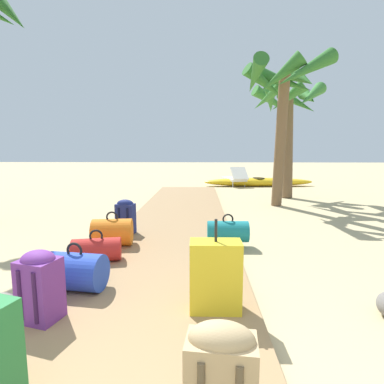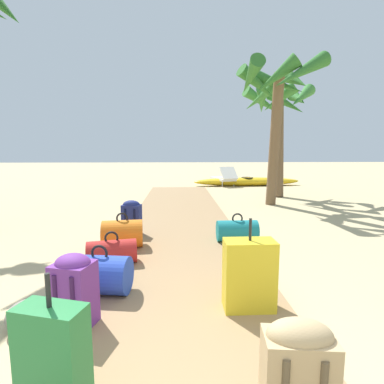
{
  "view_description": "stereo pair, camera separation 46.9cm",
  "coord_description": "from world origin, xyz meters",
  "px_view_note": "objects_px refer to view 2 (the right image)",
  "views": [
    {
      "loc": [
        0.44,
        -0.61,
        1.44
      ],
      "look_at": [
        0.27,
        5.7,
        0.55
      ],
      "focal_mm": 28.2,
      "sensor_mm": 36.0,
      "label": 1
    },
    {
      "loc": [
        -0.03,
        -0.6,
        1.44
      ],
      "look_at": [
        0.27,
        5.7,
        0.55
      ],
      "focal_mm": 28.2,
      "sensor_mm": 36.0,
      "label": 2
    }
  ],
  "objects_px": {
    "duffel_bag_teal": "(237,231)",
    "duffel_bag_blue": "(100,274)",
    "backpack_purple": "(74,288)",
    "palm_tree_near_right": "(276,91)",
    "backpack_tan": "(298,372)",
    "palm_tree_far_right": "(278,110)",
    "suitcase_green": "(53,366)",
    "suitcase_yellow": "(249,275)",
    "kayak": "(247,182)",
    "lounge_chair": "(224,177)",
    "duffel_bag_orange": "(123,234)",
    "backpack_navy": "(132,217)",
    "duffel_bag_red": "(112,252)"
  },
  "relations": [
    {
      "from": "duffel_bag_teal",
      "to": "lounge_chair",
      "type": "bearing_deg",
      "value": 82.74
    },
    {
      "from": "suitcase_green",
      "to": "palm_tree_near_right",
      "type": "height_order",
      "value": "palm_tree_near_right"
    },
    {
      "from": "backpack_tan",
      "to": "lounge_chair",
      "type": "relative_size",
      "value": 0.34
    },
    {
      "from": "palm_tree_far_right",
      "to": "backpack_navy",
      "type": "bearing_deg",
      "value": -130.19
    },
    {
      "from": "backpack_purple",
      "to": "palm_tree_near_right",
      "type": "bearing_deg",
      "value": 59.04
    },
    {
      "from": "duffel_bag_orange",
      "to": "kayak",
      "type": "xyz_separation_m",
      "value": [
        3.56,
        7.84,
        -0.11
      ]
    },
    {
      "from": "backpack_navy",
      "to": "kayak",
      "type": "height_order",
      "value": "backpack_navy"
    },
    {
      "from": "duffel_bag_teal",
      "to": "backpack_navy",
      "type": "xyz_separation_m",
      "value": [
        -1.63,
        0.42,
        0.13
      ]
    },
    {
      "from": "backpack_navy",
      "to": "suitcase_green",
      "type": "bearing_deg",
      "value": -87.75
    },
    {
      "from": "backpack_tan",
      "to": "palm_tree_near_right",
      "type": "relative_size",
      "value": 0.15
    },
    {
      "from": "palm_tree_far_right",
      "to": "lounge_chair",
      "type": "height_order",
      "value": "palm_tree_far_right"
    },
    {
      "from": "palm_tree_near_right",
      "to": "lounge_chair",
      "type": "distance_m",
      "value": 5.14
    },
    {
      "from": "suitcase_yellow",
      "to": "lounge_chair",
      "type": "xyz_separation_m",
      "value": [
        1.26,
        9.61,
        -0.05
      ]
    },
    {
      "from": "duffel_bag_orange",
      "to": "palm_tree_far_right",
      "type": "height_order",
      "value": "palm_tree_far_right"
    },
    {
      "from": "backpack_tan",
      "to": "duffel_bag_orange",
      "type": "bearing_deg",
      "value": 115.44
    },
    {
      "from": "duffel_bag_teal",
      "to": "duffel_bag_blue",
      "type": "height_order",
      "value": "duffel_bag_blue"
    },
    {
      "from": "suitcase_green",
      "to": "suitcase_yellow",
      "type": "relative_size",
      "value": 0.99
    },
    {
      "from": "duffel_bag_red",
      "to": "palm_tree_far_right",
      "type": "xyz_separation_m",
      "value": [
        3.83,
        5.73,
        2.42
      ]
    },
    {
      "from": "duffel_bag_blue",
      "to": "suitcase_yellow",
      "type": "relative_size",
      "value": 0.75
    },
    {
      "from": "palm_tree_far_right",
      "to": "lounge_chair",
      "type": "distance_m",
      "value": 3.81
    },
    {
      "from": "duffel_bag_orange",
      "to": "suitcase_yellow",
      "type": "bearing_deg",
      "value": -51.15
    },
    {
      "from": "duffel_bag_blue",
      "to": "palm_tree_near_right",
      "type": "distance_m",
      "value": 6.34
    },
    {
      "from": "duffel_bag_orange",
      "to": "palm_tree_far_right",
      "type": "xyz_separation_m",
      "value": [
        3.81,
        5.11,
        2.37
      ]
    },
    {
      "from": "palm_tree_far_right",
      "to": "duffel_bag_orange",
      "type": "bearing_deg",
      "value": -126.73
    },
    {
      "from": "suitcase_green",
      "to": "lounge_chair",
      "type": "distance_m",
      "value": 10.94
    },
    {
      "from": "duffel_bag_teal",
      "to": "duffel_bag_red",
      "type": "distance_m",
      "value": 1.87
    },
    {
      "from": "duffel_bag_blue",
      "to": "kayak",
      "type": "xyz_separation_m",
      "value": [
        3.52,
        9.21,
        -0.1
      ]
    },
    {
      "from": "palm_tree_near_right",
      "to": "palm_tree_far_right",
      "type": "relative_size",
      "value": 1.07
    },
    {
      "from": "kayak",
      "to": "suitcase_green",
      "type": "bearing_deg",
      "value": -107.75
    },
    {
      "from": "duffel_bag_orange",
      "to": "backpack_tan",
      "type": "relative_size",
      "value": 1.04
    },
    {
      "from": "duffel_bag_red",
      "to": "kayak",
      "type": "distance_m",
      "value": 9.18
    },
    {
      "from": "suitcase_green",
      "to": "duffel_bag_teal",
      "type": "xyz_separation_m",
      "value": [
        1.49,
        2.97,
        -0.15
      ]
    },
    {
      "from": "backpack_tan",
      "to": "palm_tree_far_right",
      "type": "xyz_separation_m",
      "value": [
        2.46,
        7.95,
        2.27
      ]
    },
    {
      "from": "duffel_bag_blue",
      "to": "palm_tree_near_right",
      "type": "xyz_separation_m",
      "value": [
        3.16,
        4.83,
        2.61
      ]
    },
    {
      "from": "backpack_tan",
      "to": "lounge_chair",
      "type": "xyz_separation_m",
      "value": [
        1.29,
        10.74,
        -0.05
      ]
    },
    {
      "from": "duffel_bag_blue",
      "to": "backpack_purple",
      "type": "xyz_separation_m",
      "value": [
        -0.06,
        -0.54,
        0.12
      ]
    },
    {
      "from": "suitcase_green",
      "to": "backpack_tan",
      "type": "relative_size",
      "value": 1.39
    },
    {
      "from": "duffel_bag_teal",
      "to": "lounge_chair",
      "type": "relative_size",
      "value": 0.37
    },
    {
      "from": "palm_tree_far_right",
      "to": "suitcase_green",
      "type": "bearing_deg",
      "value": -114.87
    },
    {
      "from": "backpack_purple",
      "to": "lounge_chair",
      "type": "xyz_separation_m",
      "value": [
        2.66,
        9.8,
        -0.05
      ]
    },
    {
      "from": "backpack_navy",
      "to": "duffel_bag_teal",
      "type": "bearing_deg",
      "value": -14.59
    },
    {
      "from": "kayak",
      "to": "palm_tree_far_right",
      "type": "bearing_deg",
      "value": -84.7
    },
    {
      "from": "backpack_tan",
      "to": "kayak",
      "type": "distance_m",
      "value": 10.91
    },
    {
      "from": "duffel_bag_blue",
      "to": "backpack_tan",
      "type": "xyz_separation_m",
      "value": [
        1.31,
        -1.47,
        0.11
      ]
    },
    {
      "from": "suitcase_green",
      "to": "duffel_bag_red",
      "type": "relative_size",
      "value": 1.26
    },
    {
      "from": "backpack_purple",
      "to": "suitcase_yellow",
      "type": "bearing_deg",
      "value": 7.8
    },
    {
      "from": "duffel_bag_blue",
      "to": "kayak",
      "type": "height_order",
      "value": "duffel_bag_blue"
    },
    {
      "from": "backpack_purple",
      "to": "kayak",
      "type": "distance_m",
      "value": 10.38
    },
    {
      "from": "duffel_bag_orange",
      "to": "backpack_tan",
      "type": "distance_m",
      "value": 3.15
    },
    {
      "from": "duffel_bag_red",
      "to": "backpack_navy",
      "type": "distance_m",
      "value": 1.26
    }
  ]
}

